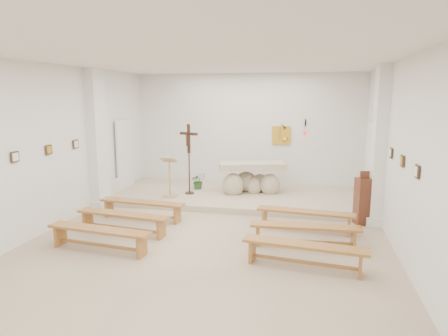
% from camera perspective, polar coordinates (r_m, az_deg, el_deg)
% --- Properties ---
extents(ground, '(7.00, 10.00, 0.00)m').
position_cam_1_polar(ground, '(7.92, -2.42, -10.73)').
color(ground, beige).
rests_on(ground, ground).
extents(wall_left, '(0.02, 10.00, 3.50)m').
position_cam_1_polar(wall_left, '(8.99, -24.61, 2.41)').
color(wall_left, white).
rests_on(wall_left, ground).
extents(wall_right, '(0.02, 10.00, 3.50)m').
position_cam_1_polar(wall_right, '(7.41, 24.59, 0.90)').
color(wall_right, white).
rests_on(wall_right, ground).
extents(wall_back, '(7.00, 0.02, 3.50)m').
position_cam_1_polar(wall_back, '(12.33, 3.31, 5.25)').
color(wall_back, white).
rests_on(wall_back, ground).
extents(ceiling, '(7.00, 10.00, 0.02)m').
position_cam_1_polar(ceiling, '(7.41, -2.64, 15.32)').
color(ceiling, silver).
rests_on(ceiling, wall_back).
extents(sanctuary_platform, '(6.98, 3.00, 0.15)m').
position_cam_1_polar(sanctuary_platform, '(11.16, 2.06, -4.02)').
color(sanctuary_platform, '#C4B097').
rests_on(sanctuary_platform, ground).
extents(pilaster_left, '(0.26, 0.55, 3.50)m').
position_cam_1_polar(pilaster_left, '(10.59, -17.68, 3.93)').
color(pilaster_left, white).
rests_on(pilaster_left, ground).
extents(pilaster_right, '(0.26, 0.55, 3.50)m').
position_cam_1_polar(pilaster_right, '(9.34, 21.27, 2.91)').
color(pilaster_right, white).
rests_on(pilaster_right, ground).
extents(gold_wall_relief, '(0.55, 0.04, 0.55)m').
position_cam_1_polar(gold_wall_relief, '(12.19, 8.18, 4.63)').
color(gold_wall_relief, gold).
rests_on(gold_wall_relief, wall_back).
extents(sanctuary_lamp, '(0.11, 0.36, 0.44)m').
position_cam_1_polar(sanctuary_lamp, '(11.90, 11.49, 5.16)').
color(sanctuary_lamp, black).
rests_on(sanctuary_lamp, wall_back).
extents(station_frame_left_front, '(0.03, 0.20, 0.20)m').
position_cam_1_polar(station_frame_left_front, '(8.36, -27.72, 1.42)').
color(station_frame_left_front, '#3A2B19').
rests_on(station_frame_left_front, wall_left).
extents(station_frame_left_mid, '(0.03, 0.20, 0.20)m').
position_cam_1_polar(station_frame_left_mid, '(9.15, -23.76, 2.40)').
color(station_frame_left_mid, '#3A2B19').
rests_on(station_frame_left_mid, wall_left).
extents(station_frame_left_rear, '(0.03, 0.20, 0.20)m').
position_cam_1_polar(station_frame_left_rear, '(9.97, -20.43, 3.22)').
color(station_frame_left_rear, '#3A2B19').
rests_on(station_frame_left_rear, wall_left).
extents(station_frame_right_front, '(0.03, 0.20, 0.20)m').
position_cam_1_polar(station_frame_right_front, '(6.65, 25.85, -0.46)').
color(station_frame_right_front, '#3A2B19').
rests_on(station_frame_right_front, wall_right).
extents(station_frame_right_mid, '(0.03, 0.20, 0.20)m').
position_cam_1_polar(station_frame_right_mid, '(7.61, 24.10, 0.93)').
color(station_frame_right_mid, '#3A2B19').
rests_on(station_frame_right_mid, wall_right).
extents(station_frame_right_rear, '(0.03, 0.20, 0.20)m').
position_cam_1_polar(station_frame_right_rear, '(8.58, 22.75, 2.00)').
color(station_frame_right_rear, '#3A2B19').
rests_on(station_frame_right_rear, wall_right).
extents(radiator_left, '(0.10, 0.85, 0.52)m').
position_cam_1_polar(radiator_left, '(11.47, -15.81, -3.02)').
color(radiator_left, silver).
rests_on(radiator_left, ground).
extents(radiator_right, '(0.10, 0.85, 0.52)m').
position_cam_1_polar(radiator_right, '(10.30, 20.46, -4.79)').
color(radiator_right, silver).
rests_on(radiator_right, ground).
extents(altar, '(1.94, 1.16, 0.94)m').
position_cam_1_polar(altar, '(11.20, 3.90, -1.71)').
color(altar, beige).
rests_on(altar, sanctuary_platform).
extents(lectern, '(0.40, 0.34, 1.11)m').
position_cam_1_polar(lectern, '(10.75, -7.80, -1.26)').
color(lectern, tan).
rests_on(lectern, sanctuary_platform).
extents(crucifix_stand, '(0.56, 0.26, 1.93)m').
position_cam_1_polar(crucifix_stand, '(10.95, -5.04, 2.01)').
color(crucifix_stand, '#321810').
rests_on(crucifix_stand, sanctuary_platform).
extents(potted_plant, '(0.56, 0.54, 0.48)m').
position_cam_1_polar(potted_plant, '(11.67, -3.68, -1.82)').
color(potted_plant, '#235221').
rests_on(potted_plant, sanctuary_platform).
extents(donation_pedestal, '(0.41, 0.41, 1.21)m').
position_cam_1_polar(donation_pedestal, '(9.42, 19.26, -4.45)').
color(donation_pedestal, '#5A2A19').
rests_on(donation_pedestal, ground).
extents(bench_left_front, '(2.08, 0.53, 0.43)m').
position_cam_1_polar(bench_left_front, '(9.47, -11.63, -5.30)').
color(bench_left_front, '#AD7032').
rests_on(bench_left_front, ground).
extents(bench_right_front, '(2.08, 0.55, 0.43)m').
position_cam_1_polar(bench_right_front, '(8.71, 11.57, -6.68)').
color(bench_right_front, '#AD7032').
rests_on(bench_right_front, ground).
extents(bench_left_second, '(2.08, 0.59, 0.43)m').
position_cam_1_polar(bench_left_second, '(8.62, -14.23, -6.97)').
color(bench_left_second, '#AD7032').
rests_on(bench_left_second, ground).
extents(bench_right_second, '(2.07, 0.42, 0.43)m').
position_cam_1_polar(bench_right_second, '(7.78, 11.50, -8.77)').
color(bench_right_second, '#AD7032').
rests_on(bench_right_second, ground).
extents(bench_left_third, '(2.08, 0.57, 0.43)m').
position_cam_1_polar(bench_left_third, '(7.81, -17.40, -8.98)').
color(bench_left_third, '#AD7032').
rests_on(bench_left_third, ground).
extents(bench_right_third, '(2.08, 0.59, 0.43)m').
position_cam_1_polar(bench_right_third, '(6.86, 11.40, -11.41)').
color(bench_right_third, '#AD7032').
rests_on(bench_right_third, ground).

